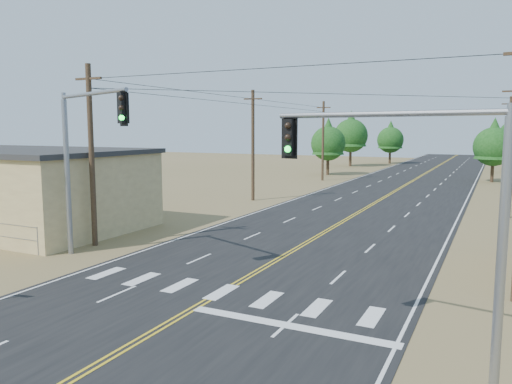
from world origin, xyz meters
The scene contains 13 objects.
ground centered at (0.00, 0.00, 0.00)m, with size 220.00×220.00×0.00m, color olive.
road centered at (0.00, 30.00, 0.01)m, with size 15.00×200.00×0.02m, color black.
utility_pole_left_near centered at (-10.50, 12.00, 5.12)m, with size 1.80×0.30×10.00m.
utility_pole_left_mid centered at (-10.50, 32.00, 5.12)m, with size 1.80×0.30×10.00m.
utility_pole_left_far centered at (-10.50, 52.00, 5.12)m, with size 1.80×0.30×10.00m.
utility_pole_right_mid centered at (10.50, 32.00, 5.12)m, with size 1.80×0.30×10.00m.
utility_pole_right_far centered at (10.50, 52.00, 5.12)m, with size 1.80×0.30×10.00m.
signal_mast_left centered at (-8.44, 9.25, 5.62)m, with size 6.39×2.86×8.32m.
signal_mast_right centered at (8.07, 4.30, 4.81)m, with size 6.19×1.28×7.07m.
tree_left_near centered at (-12.33, 59.84, 4.99)m, with size 4.89×4.89×8.15m.
tree_left_mid centered at (-14.00, 77.90, 5.98)m, with size 5.87×5.87×9.78m.
tree_left_far centered at (-9.00, 87.52, 4.99)m, with size 4.90×4.90×8.16m.
tree_right_near centered at (9.00, 59.17, 4.87)m, with size 4.77×4.77×7.96m.
Camera 1 is at (9.68, -8.69, 6.48)m, focal length 35.00 mm.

